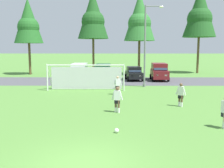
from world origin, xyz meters
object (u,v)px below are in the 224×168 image
at_px(player_midfield_center, 118,85).
at_px(street_lamp, 146,45).
at_px(player_striker_near, 181,95).
at_px(parked_car_slot_center, 159,71).
at_px(soccer_ball, 117,131).
at_px(player_winger_left, 117,100).
at_px(parked_car_slot_left, 103,73).
at_px(soccer_goal, 86,76).
at_px(parked_car_slot_far_left, 79,72).
at_px(parked_car_slot_center_left, 134,73).

relative_size(player_midfield_center, street_lamp, 0.20).
relative_size(player_striker_near, player_midfield_center, 1.00).
bearing_deg(parked_car_slot_center, player_striker_near, -94.40).
distance_m(soccer_ball, player_winger_left, 4.07).
bearing_deg(street_lamp, player_striker_near, -82.58).
height_order(player_winger_left, parked_car_slot_left, parked_car_slot_left).
xyz_separation_m(soccer_ball, parked_car_slot_left, (-1.44, 19.13, 1.00)).
height_order(soccer_goal, player_winger_left, soccer_goal).
relative_size(parked_car_slot_far_left, parked_car_slot_center, 0.98).
xyz_separation_m(parked_car_slot_left, parked_car_slot_center_left, (3.90, 1.99, -0.24)).
height_order(parked_car_slot_left, street_lamp, street_lamp).
bearing_deg(parked_car_slot_far_left, parked_car_slot_center_left, 3.18).
height_order(soccer_ball, parked_car_slot_center_left, parked_car_slot_center_left).
relative_size(parked_car_slot_far_left, street_lamp, 0.55).
bearing_deg(soccer_ball, player_striker_near, 51.93).
xyz_separation_m(player_midfield_center, parked_car_slot_far_left, (-4.67, 10.34, 0.29)).
height_order(player_midfield_center, parked_car_slot_left, parked_car_slot_left).
xyz_separation_m(soccer_ball, street_lamp, (3.27, 15.27, 4.23)).
height_order(player_midfield_center, parked_car_slot_far_left, parked_car_slot_far_left).
height_order(player_striker_near, street_lamp, street_lamp).
bearing_deg(soccer_ball, player_winger_left, 88.84).
relative_size(soccer_ball, player_striker_near, 0.13).
relative_size(player_midfield_center, parked_car_slot_center, 0.35).
relative_size(player_midfield_center, parked_car_slot_center_left, 0.38).
xyz_separation_m(player_winger_left, street_lamp, (3.19, 11.27, 3.52)).
height_order(player_midfield_center, street_lamp, street_lamp).
xyz_separation_m(soccer_goal, player_striker_near, (7.33, -7.65, -0.47)).
height_order(soccer_ball, player_striker_near, player_striker_near).
relative_size(soccer_ball, parked_car_slot_far_left, 0.05).
xyz_separation_m(player_striker_near, street_lamp, (-1.24, 9.51, 3.52)).
height_order(player_striker_near, parked_car_slot_center_left, parked_car_slot_center_left).
xyz_separation_m(player_striker_near, parked_car_slot_center, (1.18, 15.32, 0.29)).
relative_size(player_winger_left, street_lamp, 0.20).
bearing_deg(player_striker_near, parked_car_slot_center_left, 97.60).
relative_size(soccer_goal, parked_car_slot_center_left, 1.73).
distance_m(parked_car_slot_far_left, parked_car_slot_center, 10.16).
height_order(player_winger_left, parked_car_slot_far_left, parked_car_slot_far_left).
bearing_deg(street_lamp, parked_car_slot_center, 67.40).
distance_m(player_midfield_center, parked_car_slot_center, 12.01).
relative_size(parked_car_slot_far_left, parked_car_slot_center_left, 1.07).
relative_size(soccer_goal, player_striker_near, 4.54).
xyz_separation_m(soccer_ball, player_midfield_center, (0.21, 10.39, 0.71)).
xyz_separation_m(soccer_ball, parked_car_slot_center, (5.69, 21.08, 1.00)).
relative_size(soccer_ball, parked_car_slot_center, 0.05).
distance_m(player_winger_left, street_lamp, 12.23).
distance_m(soccer_ball, parked_car_slot_center_left, 21.27).
height_order(player_striker_near, player_winger_left, same).
bearing_deg(parked_car_slot_center, street_lamp, -112.60).
height_order(soccer_goal, parked_car_slot_center, soccer_goal).
relative_size(parked_car_slot_far_left, parked_car_slot_left, 0.99).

